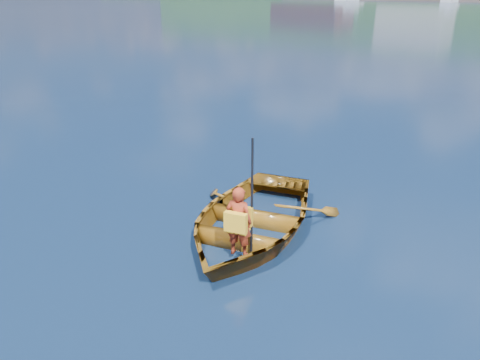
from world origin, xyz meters
TOP-DOWN VIEW (x-y plane):
  - ground at (0.00, 0.00)m, footprint 600.00×600.00m
  - rowboat at (0.08, 0.67)m, footprint 3.58×4.31m
  - child_paddler at (0.47, -0.15)m, footprint 0.46×0.42m

SIDE VIEW (x-z plane):
  - ground at x=0.00m, z-range 0.00..0.00m
  - rowboat at x=0.08m, z-range -0.15..0.62m
  - child_paddler at x=0.47m, z-range -0.25..1.57m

